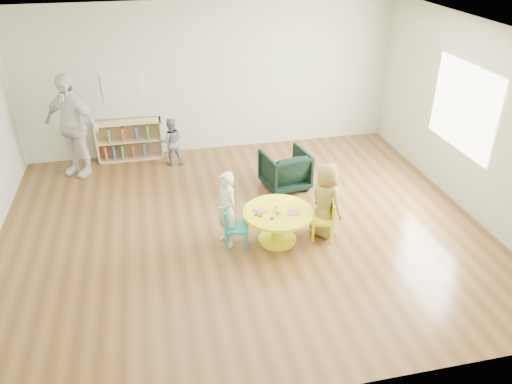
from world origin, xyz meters
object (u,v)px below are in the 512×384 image
kid_chair_right (326,218)px  child_left (226,210)px  armchair (285,170)px  child_right (326,200)px  toddler (171,142)px  adult_caretaker (71,125)px  kid_chair_left (233,226)px  activity_table (278,220)px  bookshelf (129,140)px

kid_chair_right → child_left: 1.41m
armchair → child_right: size_ratio=0.65×
toddler → adult_caretaker: size_ratio=0.49×
armchair → toddler: bearing=-46.7°
child_left → adult_caretaker: 3.54m
kid_chair_left → kid_chair_right: kid_chair_left is taller
activity_table → kid_chair_right: (0.68, -0.06, -0.01)m
kid_chair_left → adult_caretaker: bearing=-130.0°
toddler → child_left: bearing=103.5°
armchair → child_left: bearing=39.2°
armchair → child_left: 1.89m
kid_chair_left → toddler: 2.91m
bookshelf → armchair: bookshelf is taller
bookshelf → kid_chair_right: bearing=-51.0°
toddler → bookshelf: bearing=-27.7°
bookshelf → armchair: size_ratio=1.66×
bookshelf → adult_caretaker: size_ratio=0.66×
activity_table → kid_chair_left: kid_chair_left is taller
kid_chair_right → child_right: child_right is taller
kid_chair_left → armchair: 1.90m
armchair → toddler: 2.23m
armchair → toddler: size_ratio=0.81×
activity_table → toddler: (-1.26, 2.84, 0.11)m
kid_chair_left → bookshelf: bearing=-146.0°
armchair → child_right: 1.52m
adult_caretaker → child_left: bearing=-18.7°
activity_table → child_left: child_left is taller
activity_table → child_right: child_right is taller
kid_chair_left → kid_chair_right: 1.31m
adult_caretaker → kid_chair_left: bearing=-18.7°
activity_table → kid_chair_right: 0.69m
bookshelf → child_left: size_ratio=1.09×
kid_chair_right → armchair: bearing=22.9°
child_left → child_right: (1.40, -0.07, 0.01)m
kid_chair_right → child_left: child_left is taller
activity_table → armchair: bearing=71.0°
activity_table → toddler: size_ratio=1.09×
child_left → adult_caretaker: adult_caretaker is taller
child_left → kid_chair_left: bearing=19.9°
armchair → activity_table: bearing=60.8°
kid_chair_right → adult_caretaker: bearing=68.3°
kid_chair_right → adult_caretaker: adult_caretaker is taller
activity_table → adult_caretaker: size_ratio=0.54×
activity_table → adult_caretaker: (-2.92, 2.83, 0.57)m
kid_chair_left → child_left: bearing=-129.2°
kid_chair_right → armchair: size_ratio=0.83×
toddler → adult_caretaker: (-1.66, -0.01, 0.46)m
adult_caretaker → toddler: bearing=32.7°
child_right → toddler: 3.43m
activity_table → kid_chair_right: bearing=-5.3°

